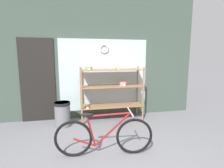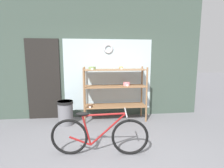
{
  "view_description": "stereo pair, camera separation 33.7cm",
  "coord_description": "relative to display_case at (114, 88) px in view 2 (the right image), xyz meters",
  "views": [
    {
      "loc": [
        -0.56,
        -2.34,
        1.62
      ],
      "look_at": [
        0.17,
        1.15,
        1.08
      ],
      "focal_mm": 28.0,
      "sensor_mm": 36.0,
      "label": 1
    },
    {
      "loc": [
        -0.23,
        -2.39,
        1.62
      ],
      "look_at": [
        0.17,
        1.15,
        1.08
      ],
      "focal_mm": 28.0,
      "sensor_mm": 36.0,
      "label": 2
    }
  ],
  "objects": [
    {
      "name": "display_case",
      "position": [
        0.0,
        0.0,
        0.0
      ],
      "size": [
        1.59,
        0.49,
        1.4
      ],
      "color": "#8E6642",
      "rests_on": "ground_plane"
    },
    {
      "name": "trash_bin",
      "position": [
        -1.22,
        -0.2,
        -0.53
      ],
      "size": [
        0.38,
        0.38,
        0.59
      ],
      "color": "slate",
      "rests_on": "ground_plane"
    },
    {
      "name": "storefront_facade",
      "position": [
        -0.36,
        0.38,
        0.86
      ],
      "size": [
        5.55,
        0.13,
        3.52
      ],
      "color": "#3D4C42",
      "rests_on": "ground_plane"
    },
    {
      "name": "bicycle",
      "position": [
        -0.46,
        -1.63,
        -0.52
      ],
      "size": [
        1.63,
        0.46,
        0.75
      ],
      "rotation": [
        0.0,
        0.0,
        -0.12
      ],
      "color": "black",
      "rests_on": "ground_plane"
    },
    {
      "name": "ground_plane",
      "position": [
        -0.33,
        -1.99,
        -0.85
      ],
      "size": [
        30.0,
        30.0,
        0.0
      ],
      "primitive_type": "plane",
      "color": "slate"
    }
  ]
}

